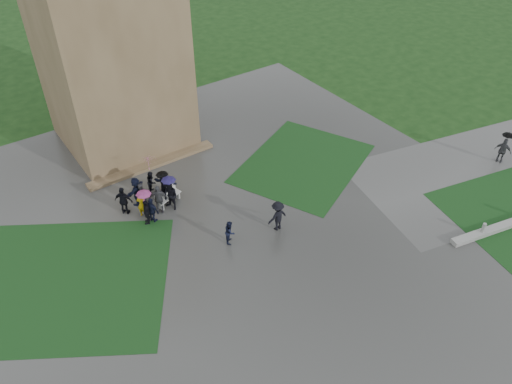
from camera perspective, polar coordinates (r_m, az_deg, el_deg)
ground at (r=27.09m, az=-1.90°, el=-7.71°), size 120.00×120.00×0.00m
plaza at (r=28.30m, az=-4.15°, el=-5.29°), size 34.00×34.00×0.02m
lawn_inset_left at (r=27.88m, az=-21.66°, el=-9.52°), size 14.10×13.46×0.01m
lawn_inset_right at (r=34.05m, az=5.40°, el=3.29°), size 11.12×10.15×0.01m
tower at (r=34.13m, az=-17.10°, el=18.88°), size 8.00×8.00×18.00m
tower_plinth at (r=34.32m, az=-11.74°, el=3.10°), size 9.00×0.80×0.22m
bench at (r=30.72m, az=-10.07°, el=-0.47°), size 1.79×1.03×0.99m
visitor_cluster at (r=30.27m, az=-11.98°, el=-0.06°), size 4.04×3.71×2.56m
pedestrian_mid at (r=27.58m, az=-2.99°, el=-4.55°), size 0.75×0.80×1.44m
pedestrian_near at (r=28.20m, az=2.48°, el=-2.74°), size 1.26×0.68×1.91m
pedestrian_path at (r=37.28m, az=26.47°, el=4.58°), size 0.89×1.19×2.30m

